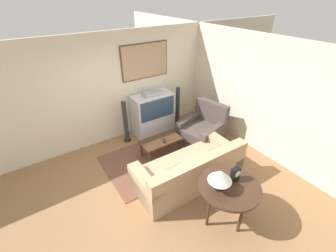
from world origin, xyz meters
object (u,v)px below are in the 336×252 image
object	(u,v)px
speaker_tower_left	(126,123)
mantel_clock	(235,174)
tv	(153,113)
console_table	(229,189)
speaker_tower_right	(178,107)
coffee_table	(161,141)
couch	(190,171)
armchair	(202,130)
table_lamp	(220,176)

from	to	relation	value
speaker_tower_left	mantel_clock	bearing A→B (deg)	-79.64
tv	mantel_clock	distance (m)	3.11
console_table	speaker_tower_right	xyz separation A→B (m)	(1.23, 3.12, -0.18)
tv	speaker_tower_left	distance (m)	0.82
coffee_table	console_table	xyz separation A→B (m)	(-0.03, -2.12, 0.34)
tv	speaker_tower_left	world-z (taller)	tv
couch	speaker_tower_left	distance (m)	2.15
armchair	speaker_tower_left	size ratio (longest dim) A/B	1.04
couch	mantel_clock	xyz separation A→B (m)	(0.12, -0.98, 0.62)
armchair	speaker_tower_left	xyz separation A→B (m)	(-1.64, 1.10, 0.23)
coffee_table	armchair	bearing A→B (deg)	-4.83
coffee_table	console_table	size ratio (longest dim) A/B	0.95
couch	mantel_clock	size ratio (longest dim) A/B	9.41
table_lamp	mantel_clock	bearing A→B (deg)	-0.21
console_table	speaker_tower_right	distance (m)	3.36
tv	console_table	bearing A→B (deg)	-97.45
coffee_table	speaker_tower_right	bearing A→B (deg)	39.76
tv	table_lamp	world-z (taller)	tv
mantel_clock	speaker_tower_left	xyz separation A→B (m)	(-0.56, 3.07, -0.37)
table_lamp	speaker_tower_left	bearing A→B (deg)	93.78
coffee_table	console_table	world-z (taller)	console_table
console_table	speaker_tower_left	xyz separation A→B (m)	(-0.41, 3.12, -0.18)
console_table	mantel_clock	world-z (taller)	mantel_clock
console_table	couch	bearing A→B (deg)	88.50
speaker_tower_right	console_table	bearing A→B (deg)	-111.50
table_lamp	speaker_tower_right	bearing A→B (deg)	64.93
table_lamp	couch	bearing A→B (deg)	76.51
table_lamp	coffee_table	bearing A→B (deg)	83.49
couch	speaker_tower_right	world-z (taller)	speaker_tower_right
couch	mantel_clock	world-z (taller)	mantel_clock
tv	mantel_clock	xyz separation A→B (m)	(-0.26, -3.08, 0.34)
tv	armchair	xyz separation A→B (m)	(0.82, -1.11, -0.26)
tv	console_table	xyz separation A→B (m)	(-0.41, -3.13, 0.14)
tv	speaker_tower_right	bearing A→B (deg)	-0.69
coffee_table	couch	bearing A→B (deg)	-90.12
coffee_table	speaker_tower_left	distance (m)	1.10
tv	armchair	size ratio (longest dim) A/B	1.03
console_table	speaker_tower_right	world-z (taller)	speaker_tower_right
armchair	speaker_tower_left	bearing A→B (deg)	-136.53
couch	mantel_clock	distance (m)	1.16
console_table	mantel_clock	distance (m)	0.25
armchair	console_table	bearing A→B (deg)	-44.15
couch	console_table	world-z (taller)	couch
couch	speaker_tower_right	xyz separation A→B (m)	(1.20, 2.09, 0.25)
coffee_table	console_table	bearing A→B (deg)	-90.78
console_table	coffee_table	bearing A→B (deg)	89.22
console_table	table_lamp	distance (m)	0.41
armchair	table_lamp	xyz separation A→B (m)	(-1.44, -1.97, 0.76)
armchair	speaker_tower_right	distance (m)	1.12
table_lamp	speaker_tower_right	distance (m)	3.43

